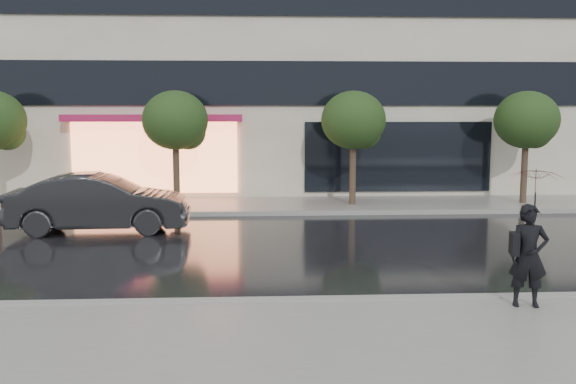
{
  "coord_description": "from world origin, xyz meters",
  "views": [
    {
      "loc": [
        -0.35,
        -11.7,
        3.39
      ],
      "look_at": [
        0.44,
        3.5,
        1.4
      ],
      "focal_mm": 40.0,
      "sensor_mm": 36.0,
      "label": 1
    }
  ],
  "objects": [
    {
      "name": "curb_near",
      "position": [
        0.0,
        -1.0,
        0.07
      ],
      "size": [
        60.0,
        0.25,
        0.14
      ],
      "primitive_type": "cube",
      "color": "gray",
      "rests_on": "ground"
    },
    {
      "name": "sidewalk_far",
      "position": [
        0.0,
        10.25,
        0.06
      ],
      "size": [
        60.0,
        3.5,
        0.12
      ],
      "primitive_type": "cube",
      "color": "slate",
      "rests_on": "ground"
    },
    {
      "name": "tree_far_east",
      "position": [
        9.06,
        10.03,
        2.92
      ],
      "size": [
        2.2,
        2.2,
        3.99
      ],
      "color": "#33261C",
      "rests_on": "ground"
    },
    {
      "name": "ground",
      "position": [
        0.0,
        0.0,
        0.0
      ],
      "size": [
        120.0,
        120.0,
        0.0
      ],
      "primitive_type": "plane",
      "color": "black",
      "rests_on": "ground"
    },
    {
      "name": "parked_car",
      "position": [
        -4.64,
        6.01,
        0.8
      ],
      "size": [
        4.94,
        1.89,
        1.61
      ],
      "primitive_type": "imported",
      "rotation": [
        0.0,
        0.0,
        1.61
      ],
      "color": "black",
      "rests_on": "ground"
    },
    {
      "name": "tree_mid_west",
      "position": [
        -2.94,
        10.03,
        2.92
      ],
      "size": [
        2.2,
        2.2,
        3.99
      ],
      "color": "#33261C",
      "rests_on": "ground"
    },
    {
      "name": "curb_far",
      "position": [
        0.0,
        8.5,
        0.07
      ],
      "size": [
        60.0,
        0.25,
        0.14
      ],
      "primitive_type": "cube",
      "color": "gray",
      "rests_on": "ground"
    },
    {
      "name": "tree_mid_east",
      "position": [
        3.06,
        10.03,
        2.92
      ],
      "size": [
        2.2,
        2.2,
        3.99
      ],
      "color": "#33261C",
      "rests_on": "ground"
    },
    {
      "name": "pedestrian_with_umbrella",
      "position": [
        4.18,
        -1.58,
        1.57
      ],
      "size": [
        0.98,
        0.99,
        2.31
      ],
      "rotation": [
        0.0,
        0.0,
        -0.18
      ],
      "color": "black",
      "rests_on": "sidewalk_near"
    },
    {
      "name": "sidewalk_near",
      "position": [
        0.0,
        -3.25,
        0.06
      ],
      "size": [
        60.0,
        4.5,
        0.12
      ],
      "primitive_type": "cube",
      "color": "slate",
      "rests_on": "ground"
    }
  ]
}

